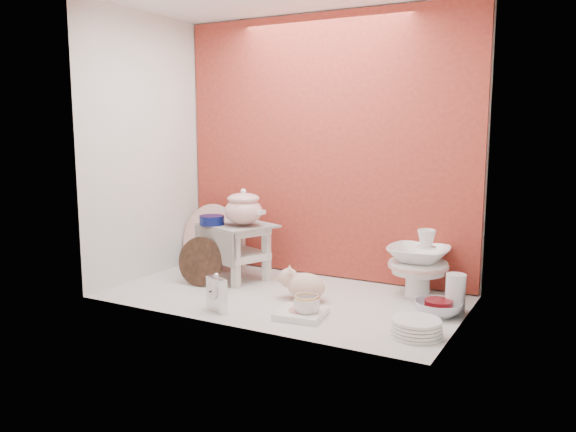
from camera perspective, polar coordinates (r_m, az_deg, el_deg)
name	(u,v)px	position (r m, az deg, el deg)	size (l,w,h in m)	color
ground	(283,296)	(3.01, -0.52, -7.94)	(1.80, 1.80, 0.00)	silver
niche_shell	(299,115)	(3.04, 1.13, 9.98)	(1.86, 1.03, 1.53)	#A43C29
step_stool	(238,252)	(3.31, -4.92, -3.55)	(0.38, 0.33, 0.32)	silver
soup_tureen	(244,207)	(3.20, -4.41, 0.88)	(0.25, 0.25, 0.21)	white
cobalt_bowl	(212,220)	(3.27, -7.52, -0.41)	(0.14, 0.14, 0.05)	#0A124D
floral_platter	(210,237)	(3.58, -7.75, -2.05)	(0.41, 0.14, 0.40)	white
blue_white_vase	(206,244)	(3.67, -8.06, -2.79)	(0.26, 0.26, 0.27)	silver
lacquer_tray	(200,262)	(3.22, -8.64, -4.47)	(0.27, 0.07, 0.27)	black
mantel_clock	(217,292)	(2.78, -7.06, -7.49)	(0.13, 0.04, 0.18)	silver
plush_pig	(306,286)	(2.92, 1.80, -6.91)	(0.26, 0.18, 0.15)	#D6AF96
teacup_saucer	(307,317)	(2.69, 1.86, -9.90)	(0.15, 0.15, 0.01)	white
gold_rim_teacup	(307,305)	(2.68, 1.86, -8.82)	(0.12, 0.12, 0.10)	white
lattice_dish	(301,314)	(2.70, 1.31, -9.61)	(0.21, 0.21, 0.03)	white
dinner_plate_stack	(417,328)	(2.52, 12.58, -10.71)	(0.22, 0.22, 0.07)	white
crystal_bowl	(438,308)	(2.80, 14.62, -8.82)	(0.22, 0.22, 0.07)	silver
clear_glass_vase	(455,293)	(2.85, 16.20, -7.35)	(0.09, 0.09, 0.19)	silver
porcelain_tower	(418,263)	(3.04, 12.74, -4.52)	(0.31, 0.31, 0.36)	white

